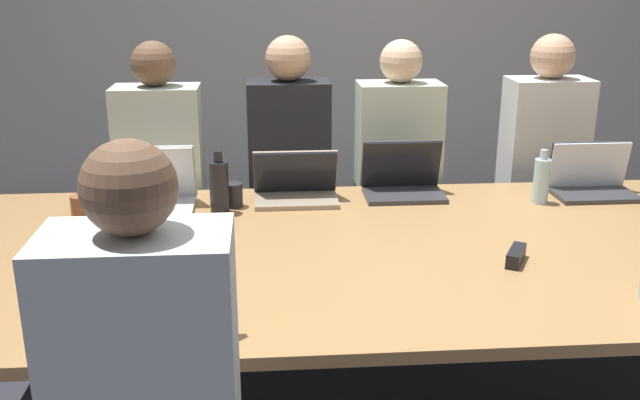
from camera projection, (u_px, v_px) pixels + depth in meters
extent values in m
cube|color=#BCB7B2|center=(342.00, 18.00, 4.56)|extent=(12.00, 0.06, 2.80)
cube|color=#9E7547|center=(406.00, 250.00, 2.61)|extent=(3.44, 1.51, 0.04)
cylinder|color=#4C4C51|center=(36.00, 289.00, 3.16)|extent=(0.08, 0.08, 0.70)
cube|color=#333338|center=(595.00, 195.00, 3.15)|extent=(0.36, 0.21, 0.02)
cube|color=#333338|center=(588.00, 164.00, 3.21)|extent=(0.36, 0.05, 0.21)
cube|color=silver|center=(589.00, 165.00, 3.20)|extent=(0.36, 0.05, 0.21)
cube|color=#2D2D38|center=(533.00, 259.00, 3.80)|extent=(0.32, 0.24, 0.45)
cube|color=silver|center=(543.00, 151.00, 3.62)|extent=(0.40, 0.24, 0.74)
sphere|color=tan|center=(553.00, 56.00, 3.47)|extent=(0.22, 0.22, 0.22)
cylinder|color=#ADD1E0|center=(541.00, 181.00, 3.05)|extent=(0.07, 0.07, 0.19)
cylinder|color=#ADD1E0|center=(544.00, 155.00, 3.02)|extent=(0.03, 0.03, 0.04)
cube|color=#B7B7BC|center=(154.00, 208.00, 2.98)|extent=(0.34, 0.25, 0.02)
cube|color=#B7B7BC|center=(155.00, 172.00, 3.03)|extent=(0.34, 0.09, 0.24)
cube|color=silver|center=(154.00, 173.00, 3.02)|extent=(0.34, 0.09, 0.24)
cube|color=#2D2D38|center=(169.00, 278.00, 3.57)|extent=(0.32, 0.24, 0.45)
cube|color=beige|center=(160.00, 164.00, 3.39)|extent=(0.40, 0.24, 0.74)
sphere|color=brown|center=(153.00, 64.00, 3.24)|extent=(0.21, 0.21, 0.21)
cylinder|color=brown|center=(81.00, 205.00, 2.92)|extent=(0.09, 0.09, 0.08)
cylinder|color=black|center=(219.00, 187.00, 2.93)|extent=(0.08, 0.08, 0.22)
cylinder|color=black|center=(218.00, 156.00, 2.89)|extent=(0.04, 0.04, 0.05)
cube|color=#333338|center=(404.00, 195.00, 3.15)|extent=(0.35, 0.22, 0.02)
cube|color=#333338|center=(401.00, 163.00, 3.20)|extent=(0.35, 0.07, 0.22)
cube|color=black|center=(402.00, 165.00, 3.19)|extent=(0.35, 0.07, 0.22)
cube|color=#2D2D38|center=(394.00, 269.00, 3.67)|extent=(0.32, 0.24, 0.45)
cube|color=beige|center=(398.00, 158.00, 3.49)|extent=(0.40, 0.24, 0.74)
sphere|color=beige|center=(401.00, 61.00, 3.34)|extent=(0.20, 0.20, 0.20)
cube|color=#333338|center=(172.00, 324.00, 2.01)|extent=(0.32, 0.20, 0.02)
cube|color=#333338|center=(166.00, 301.00, 1.90)|extent=(0.32, 0.08, 0.20)
cube|color=silver|center=(166.00, 301.00, 1.91)|extent=(0.32, 0.08, 0.19)
cube|color=silver|center=(146.00, 391.00, 1.56)|extent=(0.40, 0.24, 0.74)
sphere|color=brown|center=(129.00, 188.00, 1.42)|extent=(0.20, 0.20, 0.20)
cube|color=gray|center=(296.00, 201.00, 3.08)|extent=(0.36, 0.21, 0.02)
cube|color=gray|center=(295.00, 171.00, 3.11)|extent=(0.36, 0.10, 0.20)
cube|color=black|center=(295.00, 173.00, 3.10)|extent=(0.36, 0.09, 0.20)
cube|color=#2D2D38|center=(291.00, 265.00, 3.72)|extent=(0.32, 0.24, 0.45)
cube|color=#232328|center=(289.00, 155.00, 3.54)|extent=(0.40, 0.24, 0.74)
sphere|color=tan|center=(288.00, 58.00, 3.39)|extent=(0.22, 0.22, 0.22)
cylinder|color=#232328|center=(233.00, 195.00, 3.02)|extent=(0.08, 0.08, 0.10)
cube|color=black|center=(516.00, 256.00, 2.45)|extent=(0.11, 0.15, 0.05)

